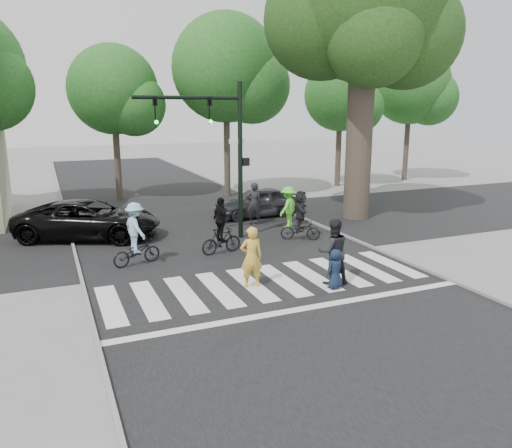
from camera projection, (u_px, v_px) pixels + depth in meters
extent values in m
plane|color=gray|center=(282.00, 294.00, 13.87)|extent=(120.00, 120.00, 0.00)
cube|color=black|center=(222.00, 248.00, 18.35)|extent=(10.00, 70.00, 0.01)
cube|color=black|center=(199.00, 230.00, 21.04)|extent=(70.00, 10.00, 0.01)
cube|color=gray|center=(77.00, 263.00, 16.42)|extent=(0.10, 70.00, 0.10)
cube|color=gray|center=(340.00, 234.00, 20.27)|extent=(0.10, 70.00, 0.10)
cube|color=silver|center=(110.00, 305.00, 13.05)|extent=(0.55, 3.00, 0.01)
cube|color=silver|center=(149.00, 299.00, 13.43)|extent=(0.55, 3.00, 0.01)
cube|color=silver|center=(185.00, 294.00, 13.81)|extent=(0.55, 3.00, 0.01)
cube|color=silver|center=(219.00, 289.00, 14.20)|extent=(0.55, 3.00, 0.01)
cube|color=silver|center=(251.00, 284.00, 14.58)|extent=(0.55, 3.00, 0.01)
cube|color=silver|center=(282.00, 280.00, 14.96)|extent=(0.55, 3.00, 0.01)
cube|color=silver|center=(311.00, 276.00, 15.34)|extent=(0.55, 3.00, 0.01)
cube|color=silver|center=(339.00, 271.00, 15.72)|extent=(0.55, 3.00, 0.01)
cube|color=silver|center=(366.00, 268.00, 16.10)|extent=(0.55, 3.00, 0.01)
cube|color=silver|center=(391.00, 264.00, 16.48)|extent=(0.55, 3.00, 0.01)
cube|color=silver|center=(302.00, 309.00, 12.79)|extent=(10.00, 0.30, 0.01)
cylinder|color=black|center=(240.00, 162.00, 19.20)|extent=(0.18, 0.18, 6.00)
cylinder|color=black|center=(188.00, 98.00, 17.90)|extent=(4.00, 0.14, 0.14)
imported|color=black|center=(209.00, 110.00, 18.30)|extent=(0.16, 0.20, 1.00)
sphere|color=#19E533|center=(211.00, 122.00, 18.29)|extent=(0.14, 0.14, 0.14)
imported|color=black|center=(155.00, 110.00, 17.54)|extent=(0.16, 0.20, 1.00)
sphere|color=#19E533|center=(156.00, 122.00, 17.52)|extent=(0.14, 0.14, 0.14)
cube|color=black|center=(246.00, 162.00, 19.29)|extent=(0.28, 0.18, 0.30)
cube|color=#FF660C|center=(248.00, 162.00, 19.33)|extent=(0.02, 0.14, 0.20)
cube|color=white|center=(240.00, 141.00, 19.02)|extent=(0.90, 0.04, 0.18)
cylinder|color=brown|center=(359.00, 143.00, 22.65)|extent=(1.20, 1.20, 7.00)
cylinder|color=brown|center=(370.00, 74.00, 21.91)|extent=(1.29, 1.74, 2.93)
sphere|color=#183D15|center=(365.00, 1.00, 21.29)|extent=(6.80, 6.80, 6.80)
sphere|color=#183D15|center=(407.00, 33.00, 21.73)|extent=(4.80, 4.80, 4.80)
sphere|color=#183D15|center=(323.00, 20.00, 21.77)|extent=(5.20, 5.20, 5.20)
sphere|color=#183D15|center=(373.00, 38.00, 20.23)|extent=(4.00, 4.00, 4.00)
cylinder|color=brown|center=(117.00, 149.00, 27.53)|extent=(0.36, 0.36, 5.60)
sphere|color=#1C5D1A|center=(113.00, 89.00, 26.80)|extent=(4.80, 4.80, 4.80)
sphere|color=#1C5D1A|center=(134.00, 105.00, 26.70)|extent=(3.36, 3.36, 3.36)
cylinder|color=brown|center=(227.00, 138.00, 28.52)|extent=(0.36, 0.36, 6.72)
sphere|color=#1C5D1A|center=(226.00, 68.00, 27.65)|extent=(6.00, 6.00, 6.00)
sphere|color=#1C5D1A|center=(252.00, 85.00, 27.52)|extent=(4.20, 4.20, 4.20)
cylinder|color=brown|center=(339.00, 144.00, 32.43)|extent=(0.36, 0.36, 5.46)
sphere|color=#1C5D1A|center=(340.00, 95.00, 31.72)|extent=(4.60, 4.60, 4.60)
sphere|color=#1C5D1A|center=(358.00, 107.00, 31.63)|extent=(3.22, 3.22, 3.22)
cylinder|color=brown|center=(407.00, 136.00, 35.17)|extent=(0.36, 0.36, 6.16)
sphere|color=#1C5D1A|center=(410.00, 85.00, 34.37)|extent=(5.40, 5.40, 5.40)
sphere|color=#1C5D1A|center=(430.00, 98.00, 34.26)|extent=(3.78, 3.78, 3.78)
imported|color=gold|center=(251.00, 257.00, 14.20)|extent=(0.70, 0.51, 1.79)
imported|color=#13223B|center=(335.00, 269.00, 14.14)|extent=(0.64, 0.50, 1.16)
imported|color=black|center=(333.00, 251.00, 14.46)|extent=(1.07, 0.90, 1.96)
imported|color=black|center=(137.00, 252.00, 16.33)|extent=(1.74, 1.01, 0.86)
imported|color=#92C0DA|center=(135.00, 228.00, 16.14)|extent=(0.89, 1.20, 1.65)
imported|color=black|center=(221.00, 241.00, 17.59)|extent=(1.59, 0.68, 0.93)
imported|color=black|center=(221.00, 220.00, 17.41)|extent=(0.54, 0.99, 1.60)
imported|color=black|center=(300.00, 230.00, 19.43)|extent=(1.60, 1.19, 0.81)
imported|color=black|center=(301.00, 210.00, 19.26)|extent=(1.08, 1.48, 1.54)
imported|color=black|center=(89.00, 220.00, 19.57)|extent=(6.04, 4.54, 1.53)
imported|color=#2F2F32|center=(257.00, 202.00, 23.53)|extent=(4.17, 1.84, 1.39)
imported|color=#61F139|center=(288.00, 207.00, 21.38)|extent=(1.32, 1.20, 1.78)
imported|color=black|center=(254.00, 204.00, 21.87)|extent=(0.79, 0.63, 1.88)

